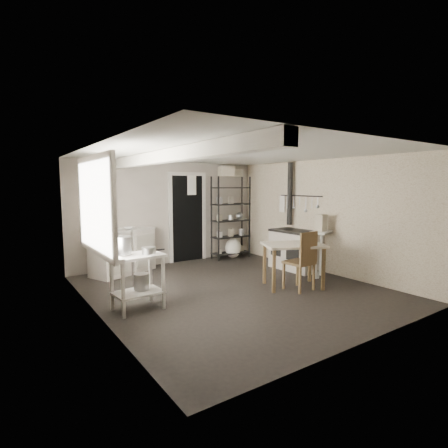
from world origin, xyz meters
TOP-DOWN VIEW (x-y plane):
  - floor at (0.00, 0.00)m, footprint 5.00×5.00m
  - ceiling at (0.00, 0.00)m, footprint 5.00×5.00m
  - wall_back at (0.00, 2.50)m, footprint 4.50×0.02m
  - wall_front at (0.00, -2.50)m, footprint 4.50×0.02m
  - wall_left at (-2.25, 0.00)m, footprint 0.02×5.00m
  - wall_right at (2.25, 0.00)m, footprint 0.02×5.00m
  - window at (-2.22, 0.20)m, footprint 0.12×1.76m
  - doorway at (0.45, 2.47)m, footprint 0.96×0.10m
  - ceiling_beam at (-1.20, 0.00)m, footprint 0.18×5.00m
  - wallpaper_panel at (2.24, 0.00)m, footprint 0.01×5.00m
  - utensil_rail at (2.19, 0.60)m, footprint 0.06×1.20m
  - prep_table at (-1.71, -0.03)m, footprint 0.74×0.55m
  - stockpot at (-1.89, 0.03)m, footprint 0.24×0.24m
  - saucepan at (-1.57, -0.11)m, footprint 0.25×0.25m
  - bucket at (-1.64, 0.02)m, footprint 0.24×0.24m
  - base_cabinets at (-1.20, 2.18)m, footprint 1.48×1.07m
  - mixing_bowl at (-1.11, 2.08)m, footprint 0.33×0.33m
  - counter_cup at (-1.55, 2.12)m, footprint 0.16×0.16m
  - shelf_rack at (1.47, 2.17)m, footprint 0.95×0.39m
  - shelf_jar at (1.20, 2.20)m, footprint 0.11×0.11m
  - storage_box_a at (1.31, 2.12)m, footprint 0.39×0.36m
  - storage_box_b at (1.66, 2.21)m, footprint 0.33×0.32m
  - stove at (1.92, 0.43)m, footprint 0.62×1.08m
  - stovepipe at (2.12, 0.83)m, footprint 0.11×0.11m
  - side_ledge at (1.95, -0.22)m, footprint 0.65×0.50m
  - oats_box at (1.94, -0.21)m, footprint 0.16×0.24m
  - work_table at (0.94, -0.46)m, footprint 1.21×1.07m
  - table_cup at (1.19, -0.62)m, footprint 0.14×0.14m
  - chair at (0.90, -0.64)m, footprint 0.44×0.46m
  - flour_sack at (1.52, 2.13)m, footprint 0.50×0.46m
  - floor_crock at (1.75, -0.30)m, footprint 0.13×0.13m

SIDE VIEW (x-z plane):
  - floor at x=0.00m, z-range 0.00..0.00m
  - floor_crock at x=1.75m, z-range 0.01..0.14m
  - flour_sack at x=1.52m, z-range 0.00..0.48m
  - work_table at x=0.94m, z-range 0.00..0.76m
  - bucket at x=-1.64m, z-range 0.26..0.51m
  - prep_table at x=-1.71m, z-range 0.00..0.80m
  - side_ledge at x=1.95m, z-range -0.01..0.87m
  - stove at x=1.92m, z-range 0.02..0.86m
  - base_cabinets at x=-1.20m, z-range 0.01..0.91m
  - chair at x=0.90m, z-range -0.02..0.99m
  - table_cup at x=1.19m, z-range 0.76..0.86m
  - saucepan at x=-1.57m, z-range 0.80..0.90m
  - stockpot at x=-1.89m, z-range 0.81..1.07m
  - shelf_rack at x=1.47m, z-range -0.04..1.94m
  - mixing_bowl at x=-1.11m, z-range 0.92..0.99m
  - counter_cup at x=-1.55m, z-range 0.92..1.02m
  - doorway at x=0.45m, z-range -0.04..2.04m
  - oats_box at x=1.94m, z-range 0.85..1.17m
  - wall_back at x=0.00m, z-range 0.00..2.30m
  - wall_front at x=0.00m, z-range 0.00..2.30m
  - wall_left at x=-2.25m, z-range 0.00..2.30m
  - wall_right at x=2.25m, z-range 0.00..2.30m
  - wallpaper_panel at x=2.24m, z-range 0.00..2.30m
  - shelf_jar at x=1.20m, z-range 1.27..1.46m
  - window at x=-2.22m, z-range 0.86..2.14m
  - utensil_rail at x=2.19m, z-range 1.33..1.77m
  - stovepipe at x=2.12m, z-range 0.93..2.25m
  - storage_box_b at x=1.66m, z-range 1.91..2.07m
  - storage_box_a at x=1.31m, z-range 1.90..2.12m
  - ceiling_beam at x=-1.20m, z-range 2.11..2.29m
  - ceiling at x=0.00m, z-range 2.30..2.30m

